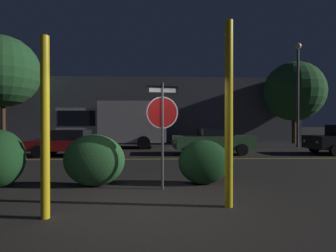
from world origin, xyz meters
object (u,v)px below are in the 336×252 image
at_px(passing_car_3, 213,141).
at_px(tree_0, 294,91).
at_px(street_lamp, 298,81).
at_px(hedge_bush_2, 94,160).
at_px(yellow_pole_right, 229,114).
at_px(passing_car_2, 70,143).
at_px(yellow_pole_left, 45,127).
at_px(stop_sign, 162,115).
at_px(hedge_bush_3, 204,162).
at_px(delivery_truck, 113,123).
at_px(tree_1, 3,72).

bearing_deg(passing_car_3, tree_0, -51.76).
bearing_deg(passing_car_3, street_lamp, -64.00).
bearing_deg(hedge_bush_2, yellow_pole_right, -30.72).
bearing_deg(passing_car_2, hedge_bush_2, -155.64).
xyz_separation_m(yellow_pole_left, passing_car_2, (-2.50, 8.81, -0.88)).
height_order(yellow_pole_left, street_lamp, street_lamp).
bearing_deg(passing_car_3, stop_sign, 155.95).
distance_m(yellow_pole_left, tree_0, 21.40).
distance_m(passing_car_3, street_lamp, 8.53).
bearing_deg(yellow_pole_right, hedge_bush_3, 94.52).
distance_m(stop_sign, hedge_bush_3, 1.72).
xyz_separation_m(yellow_pole_right, hedge_bush_2, (-2.99, 1.78, -1.12)).
bearing_deg(yellow_pole_right, hedge_bush_2, 149.28).
distance_m(hedge_bush_2, passing_car_2, 7.10).
bearing_deg(delivery_truck, yellow_pole_right, -158.94).
relative_size(delivery_truck, tree_0, 1.04).
height_order(hedge_bush_3, delivery_truck, delivery_truck).
height_order(hedge_bush_2, tree_1, tree_1).
relative_size(hedge_bush_3, delivery_truck, 0.19).
bearing_deg(hedge_bush_3, tree_0, 55.06).
bearing_deg(street_lamp, passing_car_3, -150.64).
height_order(hedge_bush_2, tree_0, tree_0).
relative_size(passing_car_2, delivery_truck, 0.57).
height_order(yellow_pole_right, passing_car_3, yellow_pole_right).
relative_size(delivery_truck, street_lamp, 0.98).
bearing_deg(stop_sign, passing_car_2, 113.47).
height_order(hedge_bush_2, hedge_bush_3, hedge_bush_2).
relative_size(passing_car_3, tree_0, 0.64).
bearing_deg(hedge_bush_3, delivery_truck, 111.47).
bearing_deg(stop_sign, delivery_truck, 95.92).
bearing_deg(street_lamp, yellow_pole_left, -131.26).
relative_size(stop_sign, yellow_pole_left, 0.85).
bearing_deg(passing_car_3, hedge_bush_3, 162.84).
relative_size(stop_sign, street_lamp, 0.36).
bearing_deg(passing_car_3, yellow_pole_right, 166.65).
distance_m(hedge_bush_2, street_lamp, 16.02).
distance_m(delivery_truck, tree_0, 14.90).
bearing_deg(street_lamp, tree_1, 171.76).
bearing_deg(passing_car_2, yellow_pole_right, -143.87).
relative_size(yellow_pole_left, tree_1, 0.37).
distance_m(yellow_pole_right, delivery_truck, 13.36).
height_order(stop_sign, yellow_pole_left, yellow_pole_left).
height_order(yellow_pole_left, passing_car_2, yellow_pole_left).
height_order(street_lamp, tree_0, street_lamp).
bearing_deg(street_lamp, stop_sign, -130.23).
relative_size(passing_car_3, street_lamp, 0.60).
distance_m(street_lamp, tree_1, 21.77).
distance_m(yellow_pole_right, street_lamp, 15.26).
height_order(yellow_pole_left, yellow_pole_right, yellow_pole_right).
distance_m(passing_car_2, passing_car_3, 7.33).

